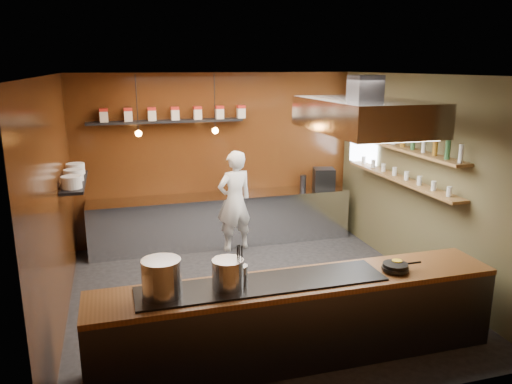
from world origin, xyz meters
name	(u,v)px	position (x,y,z in m)	size (l,w,h in m)	color
floor	(257,295)	(0.00, 0.00, 0.00)	(5.00, 5.00, 0.00)	black
back_wall	(218,158)	(0.00, 2.50, 1.50)	(5.00, 5.00, 0.00)	#3F160B
left_wall	(55,205)	(-2.50, 0.00, 1.50)	(5.00, 5.00, 0.00)	#3F160B
right_wall	(421,179)	(2.50, 0.00, 1.50)	(5.00, 5.00, 0.00)	brown
ceiling	(257,75)	(0.00, 0.00, 3.00)	(5.00, 5.00, 0.00)	silver
window_pane	(364,137)	(2.45, 1.70, 1.90)	(1.00, 1.00, 0.00)	white
prep_counter	(223,220)	(0.00, 2.17, 0.45)	(4.60, 0.65, 0.90)	silver
pass_counter	(298,319)	(0.00, -1.60, 0.47)	(4.40, 0.72, 0.94)	#38383D
tin_shelf	(166,121)	(-0.90, 2.36, 2.20)	(2.60, 0.26, 0.04)	black
plate_shelf	(74,182)	(-2.34, 1.00, 1.55)	(0.30, 1.40, 0.04)	black
bottle_shelf_upper	(402,148)	(2.34, 0.30, 1.92)	(0.26, 2.80, 0.04)	olive
bottle_shelf_lower	(400,179)	(2.34, 0.30, 1.45)	(0.26, 2.80, 0.04)	olive
extractor_hood	(364,115)	(1.30, -0.40, 2.51)	(1.20, 2.00, 0.72)	#38383D
pendant_left	(138,130)	(-1.40, 1.70, 2.15)	(0.10, 0.10, 0.95)	black
pendant_right	(215,127)	(-0.20, 1.70, 2.15)	(0.10, 0.10, 0.95)	black
storage_tins	(175,113)	(-0.75, 2.36, 2.33)	(2.43, 0.13, 0.22)	beige
plate_stacks	(74,175)	(-2.34, 1.00, 1.65)	(0.26, 1.16, 0.16)	silver
bottles	(403,139)	(2.34, 0.30, 2.06)	(0.06, 2.66, 0.24)	silver
wine_glasses	(400,174)	(2.34, 0.30, 1.53)	(0.07, 2.37, 0.13)	silver
stockpot_large	(162,278)	(-1.43, -1.61, 1.13)	(0.38, 0.38, 0.37)	#B1B3B8
stockpot_small	(228,274)	(-0.77, -1.61, 1.09)	(0.32, 0.32, 0.30)	silver
utensil_crock	(240,275)	(-0.64, -1.57, 1.04)	(0.16, 0.16, 0.21)	#BBBDC2
frying_pan	(396,267)	(1.09, -1.68, 0.98)	(0.46, 0.29, 0.07)	black
butter_jar	(397,265)	(1.15, -1.62, 0.97)	(0.11, 0.11, 0.10)	yellow
espresso_machine	(324,178)	(1.92, 2.16, 1.09)	(0.37, 0.35, 0.37)	black
chef	(235,201)	(0.14, 1.83, 0.87)	(0.63, 0.42, 1.74)	white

